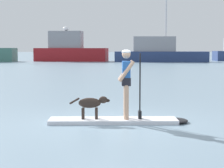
{
  "coord_description": "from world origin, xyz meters",
  "views": [
    {
      "loc": [
        -0.32,
        -10.32,
        1.89
      ],
      "look_at": [
        0.0,
        1.0,
        0.9
      ],
      "focal_mm": 65.82,
      "sensor_mm": 36.0,
      "label": 1
    }
  ],
  "objects_px": {
    "dog": "(92,104)",
    "person_paddler": "(127,79)",
    "paddleboard": "(122,121)",
    "moored_boat_far_port": "(70,50)",
    "moored_boat_center": "(159,52)"
  },
  "relations": [
    {
      "from": "moored_boat_far_port",
      "to": "paddleboard",
      "type": "bearing_deg",
      "value": -84.23
    },
    {
      "from": "dog",
      "to": "moored_boat_far_port",
      "type": "xyz_separation_m",
      "value": [
        -4.23,
        49.54,
        1.14
      ]
    },
    {
      "from": "moored_boat_far_port",
      "to": "moored_boat_center",
      "type": "xyz_separation_m",
      "value": [
        12.55,
        -3.05,
        -0.31
      ]
    },
    {
      "from": "dog",
      "to": "moored_boat_far_port",
      "type": "relative_size",
      "value": 0.1
    },
    {
      "from": "moored_boat_far_port",
      "to": "moored_boat_center",
      "type": "distance_m",
      "value": 12.92
    },
    {
      "from": "dog",
      "to": "person_paddler",
      "type": "bearing_deg",
      "value": -0.76
    },
    {
      "from": "moored_boat_far_port",
      "to": "moored_boat_center",
      "type": "height_order",
      "value": "moored_boat_center"
    },
    {
      "from": "person_paddler",
      "to": "dog",
      "type": "height_order",
      "value": "person_paddler"
    },
    {
      "from": "moored_boat_center",
      "to": "person_paddler",
      "type": "bearing_deg",
      "value": -99.07
    },
    {
      "from": "moored_boat_center",
      "to": "moored_boat_far_port",
      "type": "bearing_deg",
      "value": 166.33
    },
    {
      "from": "moored_boat_center",
      "to": "dog",
      "type": "bearing_deg",
      "value": -100.14
    },
    {
      "from": "paddleboard",
      "to": "moored_boat_far_port",
      "type": "height_order",
      "value": "moored_boat_far_port"
    },
    {
      "from": "dog",
      "to": "moored_boat_center",
      "type": "relative_size",
      "value": 0.08
    },
    {
      "from": "paddleboard",
      "to": "dog",
      "type": "bearing_deg",
      "value": 179.24
    },
    {
      "from": "paddleboard",
      "to": "moored_boat_center",
      "type": "bearing_deg",
      "value": 80.79
    }
  ]
}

